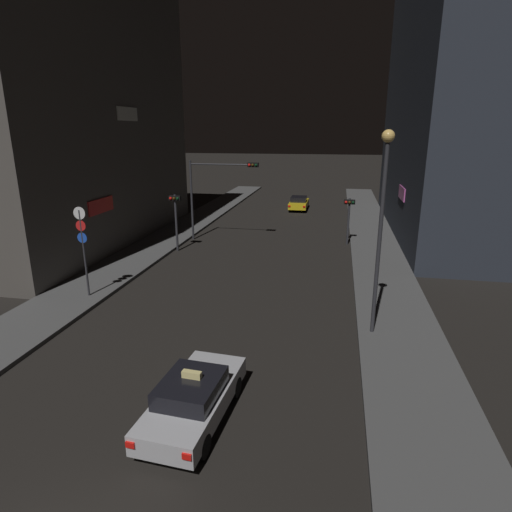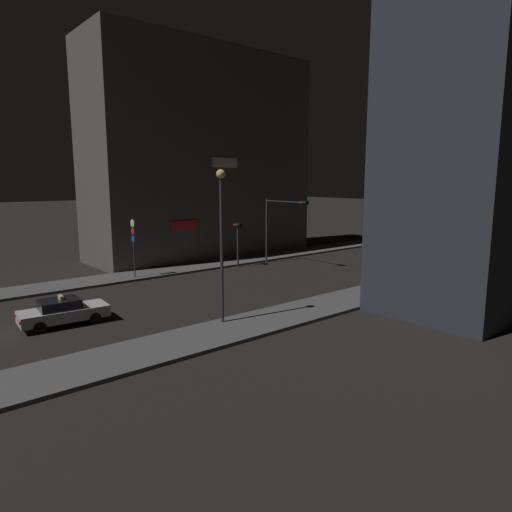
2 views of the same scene
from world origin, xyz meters
The scene contains 10 objects.
sidewalk_left centered at (-7.80, 27.40, 0.09)m, with size 3.43×58.80×0.18m, color #4C4C4C.
sidewalk_right centered at (7.80, 27.40, 0.09)m, with size 3.43×58.80×0.18m, color #4C4C4C.
building_facade_left centered at (-13.40, 23.62, 9.98)m, with size 7.84×22.47×19.97m.
taxi centered at (1.22, 5.12, 0.74)m, with size 2.12×4.57×1.62m.
far_car centered at (0.97, 40.00, 0.73)m, with size 1.84×4.46×1.42m.
traffic_light_overhead centered at (-3.93, 25.64, 4.31)m, with size 5.21×0.42×5.98m.
traffic_light_left_kerb centered at (-5.84, 22.27, 2.82)m, with size 0.80×0.42×3.95m.
traffic_light_right_kerb centered at (5.84, 26.32, 2.46)m, with size 0.80×0.42×3.40m.
sign_pole_left centered at (-6.99, 13.05, 2.90)m, with size 0.60×0.10×4.47m.
street_lamp_near_block centered at (6.65, 11.60, 5.34)m, with size 0.47×0.47×7.97m.
Camera 2 is at (25.66, -2.01, 7.63)m, focal length 32.03 mm.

